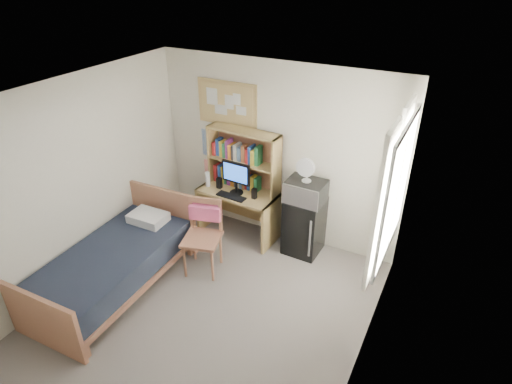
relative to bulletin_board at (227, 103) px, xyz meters
The scene contains 25 objects.
floor 2.95m from the bulletin_board, 69.48° to the right, with size 3.60×4.20×0.02m, color gray.
ceiling 2.33m from the bulletin_board, 69.48° to the right, with size 3.60×4.20×0.02m, color white.
wall_back 1.00m from the bulletin_board, ahead, with size 3.60×0.04×2.60m, color white.
wall_left 2.40m from the bulletin_board, 116.08° to the right, with size 0.04×4.20×2.60m, color white.
wall_right 3.37m from the bulletin_board, 38.93° to the right, with size 0.04×4.20×2.60m, color white.
window_unit 2.70m from the bulletin_board, 19.26° to the right, with size 0.10×1.40×1.70m, color white.
curtain_left 2.83m from the bulletin_board, 27.19° to the right, with size 0.04×0.55×1.70m, color white.
curtain_right 2.57m from the bulletin_board, 10.96° to the right, with size 0.04×0.55×1.70m, color white.
bulletin_board is the anchor object (origin of this frame).
poster_wave 0.74m from the bulletin_board, behind, with size 0.30×0.01×0.42m, color #2A59A8.
poster_japan 1.18m from the bulletin_board, behind, with size 0.28×0.01×0.36m, color red.
desk 1.61m from the bulletin_board, 42.31° to the right, with size 1.17×0.59×0.73m, color tan.
desk_chair 1.93m from the bulletin_board, 75.95° to the right, with size 0.51×0.51×1.02m, color #A86E50.
mini_fridge 2.03m from the bulletin_board, 10.48° to the right, with size 0.49×0.49×0.84m, color black.
bed 2.70m from the bulletin_board, 102.94° to the right, with size 1.04×2.08×0.57m, color black.
hutch 0.82m from the bulletin_board, 23.76° to the right, with size 1.09×0.28×0.90m, color tan.
monitor 1.06m from the bulletin_board, 47.87° to the right, with size 0.44×0.03×0.47m, color black.
keyboard 1.31m from the bulletin_board, 57.64° to the right, with size 0.44×0.14×0.02m, color black.
speaker_left 1.16m from the bulletin_board, 86.00° to the right, with size 0.07×0.07×0.16m, color black.
speaker_right 1.33m from the bulletin_board, 31.06° to the right, with size 0.06×0.06×0.15m, color black.
water_bottle 1.14m from the bulletin_board, 113.22° to the right, with size 0.07×0.07×0.23m, color silver.
hoodie 1.59m from the bulletin_board, 76.10° to the right, with size 0.42×0.13×0.20m, color #EF5B89.
microwave 1.66m from the bulletin_board, 11.30° to the right, with size 0.52×0.39×0.30m, color #B4B4B9.
desk_fan 1.51m from the bulletin_board, 11.30° to the right, with size 0.25×0.25×0.31m, color silver.
pillow 1.93m from the bulletin_board, 110.37° to the right, with size 0.49×0.35×0.12m, color silver.
Camera 1 is at (2.27, -2.93, 3.78)m, focal length 30.00 mm.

